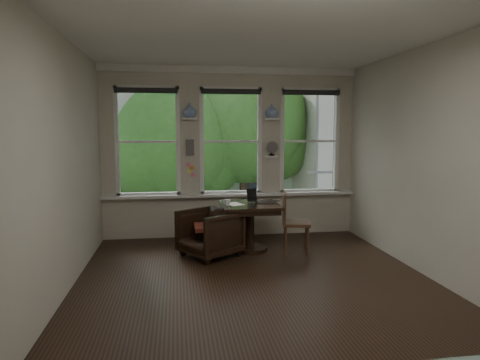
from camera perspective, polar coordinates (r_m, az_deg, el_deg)
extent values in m
plane|color=black|center=(5.75, 1.68, -12.62)|extent=(4.50, 4.50, 0.00)
plane|color=silver|center=(5.54, 1.79, 18.10)|extent=(4.50, 4.50, 0.00)
plane|color=beige|center=(7.67, -1.26, 3.67)|extent=(4.50, 0.00, 4.50)
plane|color=beige|center=(3.27, 8.74, -0.46)|extent=(4.50, 0.00, 4.50)
plane|color=beige|center=(5.51, -21.97, 2.01)|extent=(0.00, 4.50, 4.50)
plane|color=beige|center=(6.25, 22.50, 2.48)|extent=(0.00, 4.50, 4.50)
cube|color=white|center=(7.50, -6.73, 8.14)|extent=(0.26, 0.16, 0.03)
cube|color=white|center=(7.69, 4.25, 8.13)|extent=(0.26, 0.16, 0.03)
cube|color=#59544F|center=(7.54, -6.68, 4.33)|extent=(0.14, 0.06, 0.28)
imported|color=silver|center=(7.51, -6.74, 9.20)|extent=(0.24, 0.24, 0.25)
imported|color=silver|center=(7.69, 4.26, 9.17)|extent=(0.24, 0.24, 0.25)
imported|color=black|center=(6.51, -4.08, -7.06)|extent=(1.08, 1.07, 0.72)
cube|color=maroon|center=(6.49, -4.09, -6.27)|extent=(0.45, 0.45, 0.06)
imported|color=black|center=(6.80, 3.78, -2.96)|extent=(0.39, 0.28, 0.03)
imported|color=white|center=(6.57, -1.70, -3.00)|extent=(0.12, 0.12, 0.10)
imported|color=white|center=(6.45, 1.64, -3.23)|extent=(0.13, 0.13, 0.09)
cube|color=black|center=(6.84, 1.60, -2.09)|extent=(0.17, 0.11, 0.22)
cube|color=silver|center=(6.70, -0.77, -3.21)|extent=(0.32, 0.36, 0.00)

